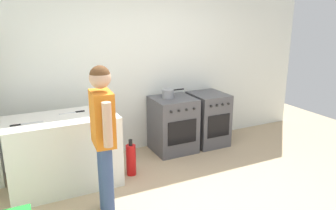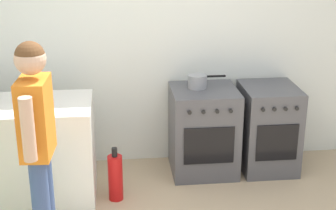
% 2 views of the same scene
% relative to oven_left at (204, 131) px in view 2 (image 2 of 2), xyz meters
% --- Properties ---
extents(back_wall, '(6.00, 0.10, 2.60)m').
position_rel_oven_left_xyz_m(back_wall, '(-0.35, 0.37, 0.87)').
color(back_wall, silver).
rests_on(back_wall, ground).
extents(counter_unit, '(1.30, 0.70, 0.90)m').
position_rel_oven_left_xyz_m(counter_unit, '(-1.70, -0.38, 0.02)').
color(counter_unit, silver).
rests_on(counter_unit, ground).
extents(oven_left, '(0.63, 0.62, 0.85)m').
position_rel_oven_left_xyz_m(oven_left, '(0.00, 0.00, 0.00)').
color(oven_left, '#4C4C51').
rests_on(oven_left, ground).
extents(oven_right, '(0.53, 0.62, 0.85)m').
position_rel_oven_left_xyz_m(oven_right, '(0.65, -0.00, -0.00)').
color(oven_right, '#4C4C51').
rests_on(oven_right, ground).
extents(pot, '(0.36, 0.18, 0.13)m').
position_rel_oven_left_xyz_m(pot, '(-0.06, 0.06, 0.49)').
color(pot, gray).
rests_on(pot, oven_left).
extents(knife_chef, '(0.31, 0.04, 0.01)m').
position_rel_oven_left_xyz_m(knife_chef, '(-1.53, -0.26, 0.48)').
color(knife_chef, silver).
rests_on(knife_chef, counter_unit).
extents(person, '(0.22, 0.57, 1.61)m').
position_rel_oven_left_xyz_m(person, '(-1.40, -1.17, 0.53)').
color(person, '#384C7A').
rests_on(person, ground).
extents(fire_extinguisher, '(0.13, 0.13, 0.50)m').
position_rel_oven_left_xyz_m(fire_extinguisher, '(-0.87, -0.48, -0.21)').
color(fire_extinguisher, red).
rests_on(fire_extinguisher, ground).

